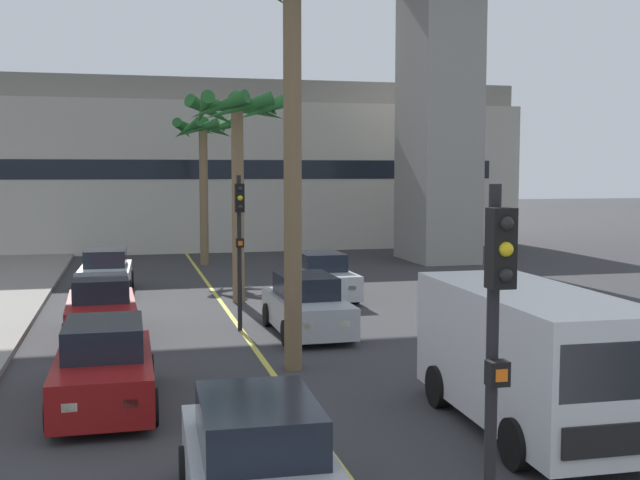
{
  "coord_description": "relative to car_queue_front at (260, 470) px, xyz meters",
  "views": [
    {
      "loc": [
        -2.95,
        2.0,
        4.33
      ],
      "look_at": [
        0.0,
        14.0,
        3.23
      ],
      "focal_mm": 44.17,
      "sensor_mm": 36.0,
      "label": 1
    }
  ],
  "objects": [
    {
      "name": "lane_stripe_center",
      "position": [
        1.46,
        12.9,
        -0.72
      ],
      "size": [
        0.14,
        56.0,
        0.01
      ],
      "primitive_type": "cube",
      "color": "#DBCC4C",
      "rests_on": "ground"
    },
    {
      "name": "pier_building_backdrop",
      "position": [
        1.46,
        36.12,
        3.8
      ],
      "size": [
        37.93,
        8.04,
        9.16
      ],
      "color": "beige",
      "rests_on": "ground"
    },
    {
      "name": "car_queue_front",
      "position": [
        0.0,
        0.0,
        0.0
      ],
      "size": [
        1.93,
        4.15,
        1.56
      ],
      "color": "#B7BABF",
      "rests_on": "ground"
    },
    {
      "name": "car_queue_second",
      "position": [
        -2.19,
        11.91,
        0.0
      ],
      "size": [
        1.93,
        4.15,
        1.56
      ],
      "color": "maroon",
      "rests_on": "ground"
    },
    {
      "name": "car_queue_third",
      "position": [
        -2.26,
        19.37,
        0.0
      ],
      "size": [
        1.94,
        4.15,
        1.56
      ],
      "color": "white",
      "rests_on": "ground"
    },
    {
      "name": "car_queue_fourth",
      "position": [
        4.84,
        16.5,
        0.0
      ],
      "size": [
        1.88,
        4.12,
        1.56
      ],
      "color": "#B7BABF",
      "rests_on": "ground"
    },
    {
      "name": "car_queue_fifth",
      "position": [
        -1.95,
        5.56,
        0.0
      ],
      "size": [
        1.85,
        4.11,
        1.56
      ],
      "color": "maroon",
      "rests_on": "ground"
    },
    {
      "name": "car_queue_sixth",
      "position": [
        3.09,
        11.01,
        0.0
      ],
      "size": [
        1.86,
        4.12,
        1.56
      ],
      "color": "#B7BABF",
      "rests_on": "ground"
    },
    {
      "name": "delivery_van",
      "position": [
        4.91,
        2.49,
        0.57
      ],
      "size": [
        2.25,
        5.29,
        2.36
      ],
      "color": "white",
      "rests_on": "ground"
    },
    {
      "name": "traffic_light_median_near",
      "position": [
        1.91,
        -2.32,
        1.99
      ],
      "size": [
        0.24,
        0.37,
        4.2
      ],
      "color": "black",
      "rests_on": "ground"
    },
    {
      "name": "traffic_light_median_far",
      "position": [
        1.42,
        11.71,
        1.99
      ],
      "size": [
        0.24,
        0.37,
        4.2
      ],
      "color": "black",
      "rests_on": "ground"
    },
    {
      "name": "palm_tree_near_median",
      "position": [
        2.04,
        16.37,
        4.9
      ],
      "size": [
        3.43,
        3.45,
        6.89
      ],
      "color": "brown",
      "rests_on": "ground"
    },
    {
      "name": "palm_tree_mid_median",
      "position": [
        1.99,
        7.4,
        6.56
      ],
      "size": [
        3.14,
        3.12,
        9.01
      ],
      "color": "brown",
      "rests_on": "ground"
    },
    {
      "name": "palm_tree_far_median",
      "position": [
        1.93,
        26.95,
        4.7
      ],
      "size": [
        2.95,
        2.95,
        6.77
      ],
      "color": "brown",
      "rests_on": "ground"
    }
  ]
}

